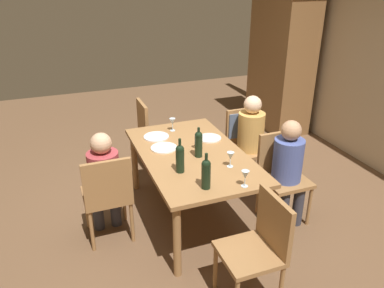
{
  "coord_description": "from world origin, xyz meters",
  "views": [
    {
      "loc": [
        3.24,
        -1.23,
        2.46
      ],
      "look_at": [
        0.0,
        0.0,
        0.85
      ],
      "focal_mm": 36.08,
      "sensor_mm": 36.0,
      "label": 1
    }
  ],
  "objects_px": {
    "chair_far_right": "(281,170)",
    "chair_far_left": "(245,136)",
    "dinner_plate_guest_left": "(156,137)",
    "dinner_plate_host": "(164,148)",
    "chair_near": "(107,193)",
    "wine_bottle_tall_green": "(180,158)",
    "wine_bottle_dark_red": "(199,143)",
    "chair_right_end": "(260,243)",
    "armoire_cabinet": "(281,60)",
    "wine_glass_near_right": "(198,140)",
    "wine_glass_far": "(230,156)",
    "wine_glass_centre": "(245,175)",
    "dining_table": "(192,161)",
    "person_woman_host": "(289,166)",
    "chair_left_end": "(152,130)",
    "wine_glass_near_left": "(173,122)",
    "wine_bottle_short_olive": "(206,173)",
    "dinner_plate_guest_right": "(209,138)",
    "person_man_bearded": "(104,177)",
    "person_man_guest": "(252,136)"
  },
  "relations": [
    {
      "from": "dining_table",
      "to": "wine_glass_near_right",
      "type": "distance_m",
      "value": 0.22
    },
    {
      "from": "wine_glass_near_left",
      "to": "chair_far_right",
      "type": "bearing_deg",
      "value": 43.85
    },
    {
      "from": "wine_bottle_tall_green",
      "to": "wine_glass_centre",
      "type": "distance_m",
      "value": 0.61
    },
    {
      "from": "chair_right_end",
      "to": "wine_bottle_short_olive",
      "type": "xyz_separation_m",
      "value": [
        -0.56,
        -0.22,
        0.36
      ]
    },
    {
      "from": "wine_glass_far",
      "to": "dinner_plate_guest_left",
      "type": "distance_m",
      "value": 1.01
    },
    {
      "from": "person_woman_host",
      "to": "chair_left_end",
      "type": "bearing_deg",
      "value": -59.35
    },
    {
      "from": "chair_far_left",
      "to": "wine_bottle_tall_green",
      "type": "height_order",
      "value": "wine_bottle_tall_green"
    },
    {
      "from": "person_man_bearded",
      "to": "chair_far_left",
      "type": "bearing_deg",
      "value": 15.22
    },
    {
      "from": "armoire_cabinet",
      "to": "dining_table",
      "type": "bearing_deg",
      "value": -49.15
    },
    {
      "from": "armoire_cabinet",
      "to": "person_man_bearded",
      "type": "height_order",
      "value": "armoire_cabinet"
    },
    {
      "from": "chair_left_end",
      "to": "wine_bottle_tall_green",
      "type": "bearing_deg",
      "value": -5.55
    },
    {
      "from": "chair_far_right",
      "to": "wine_glass_centre",
      "type": "bearing_deg",
      "value": 33.96
    },
    {
      "from": "wine_glass_centre",
      "to": "wine_glass_far",
      "type": "relative_size",
      "value": 1.0
    },
    {
      "from": "wine_glass_near_left",
      "to": "dinner_plate_host",
      "type": "distance_m",
      "value": 0.49
    },
    {
      "from": "wine_bottle_dark_red",
      "to": "dinner_plate_host",
      "type": "height_order",
      "value": "wine_bottle_dark_red"
    },
    {
      "from": "wine_glass_far",
      "to": "chair_far_right",
      "type": "bearing_deg",
      "value": 98.86
    },
    {
      "from": "chair_right_end",
      "to": "dinner_plate_host",
      "type": "height_order",
      "value": "chair_right_end"
    },
    {
      "from": "wine_glass_centre",
      "to": "dinner_plate_guest_left",
      "type": "distance_m",
      "value": 1.33
    },
    {
      "from": "armoire_cabinet",
      "to": "dinner_plate_guest_right",
      "type": "bearing_deg",
      "value": -49.15
    },
    {
      "from": "chair_far_left",
      "to": "chair_right_end",
      "type": "height_order",
      "value": "same"
    },
    {
      "from": "wine_bottle_dark_red",
      "to": "dinner_plate_host",
      "type": "bearing_deg",
      "value": -137.97
    },
    {
      "from": "chair_right_end",
      "to": "wine_bottle_short_olive",
      "type": "height_order",
      "value": "wine_bottle_short_olive"
    },
    {
      "from": "chair_right_end",
      "to": "person_woman_host",
      "type": "height_order",
      "value": "person_woman_host"
    },
    {
      "from": "wine_glass_near_right",
      "to": "wine_glass_far",
      "type": "bearing_deg",
      "value": 17.33
    },
    {
      "from": "wine_glass_near_right",
      "to": "wine_glass_far",
      "type": "xyz_separation_m",
      "value": [
        0.46,
        0.14,
        0.0
      ]
    },
    {
      "from": "wine_bottle_dark_red",
      "to": "wine_glass_centre",
      "type": "bearing_deg",
      "value": 13.23
    },
    {
      "from": "wine_bottle_short_olive",
      "to": "dinner_plate_host",
      "type": "distance_m",
      "value": 0.88
    },
    {
      "from": "chair_right_end",
      "to": "wine_glass_near_left",
      "type": "bearing_deg",
      "value": 2.6
    },
    {
      "from": "person_man_bearded",
      "to": "dinner_plate_guest_right",
      "type": "xyz_separation_m",
      "value": [
        -0.24,
        1.18,
        0.12
      ]
    },
    {
      "from": "chair_far_left",
      "to": "wine_glass_centre",
      "type": "relative_size",
      "value": 6.17
    },
    {
      "from": "dining_table",
      "to": "wine_glass_near_left",
      "type": "height_order",
      "value": "wine_glass_near_left"
    },
    {
      "from": "dining_table",
      "to": "chair_far_right",
      "type": "height_order",
      "value": "chair_far_right"
    },
    {
      "from": "person_woman_host",
      "to": "wine_bottle_short_olive",
      "type": "relative_size",
      "value": 3.45
    },
    {
      "from": "wine_bottle_tall_green",
      "to": "wine_glass_centre",
      "type": "xyz_separation_m",
      "value": [
        0.44,
        0.43,
        -0.04
      ]
    },
    {
      "from": "dining_table",
      "to": "wine_bottle_tall_green",
      "type": "bearing_deg",
      "value": -36.57
    },
    {
      "from": "chair_near",
      "to": "wine_bottle_tall_green",
      "type": "relative_size",
      "value": 2.81
    },
    {
      "from": "chair_left_end",
      "to": "wine_bottle_short_olive",
      "type": "height_order",
      "value": "wine_bottle_short_olive"
    },
    {
      "from": "chair_right_end",
      "to": "wine_glass_centre",
      "type": "relative_size",
      "value": 6.17
    },
    {
      "from": "wine_bottle_dark_red",
      "to": "wine_glass_far",
      "type": "height_order",
      "value": "wine_bottle_dark_red"
    },
    {
      "from": "chair_left_end",
      "to": "chair_far_right",
      "type": "bearing_deg",
      "value": 32.48
    },
    {
      "from": "person_man_guest",
      "to": "person_woman_host",
      "type": "bearing_deg",
      "value": 90.0
    },
    {
      "from": "chair_far_left",
      "to": "wine_glass_near_left",
      "type": "relative_size",
      "value": 6.17
    },
    {
      "from": "chair_left_end",
      "to": "person_man_bearded",
      "type": "distance_m",
      "value": 1.44
    },
    {
      "from": "chair_near",
      "to": "wine_bottle_dark_red",
      "type": "bearing_deg",
      "value": -0.21
    },
    {
      "from": "wine_glass_centre",
      "to": "chair_far_right",
      "type": "bearing_deg",
      "value": 123.96
    },
    {
      "from": "dinner_plate_guest_left",
      "to": "dinner_plate_host",
      "type": "bearing_deg",
      "value": -1.08
    },
    {
      "from": "armoire_cabinet",
      "to": "dinner_plate_host",
      "type": "bearing_deg",
      "value": -54.93
    },
    {
      "from": "chair_right_end",
      "to": "armoire_cabinet",
      "type": "bearing_deg",
      "value": -34.29
    },
    {
      "from": "chair_far_right",
      "to": "chair_far_left",
      "type": "xyz_separation_m",
      "value": [
        -0.8,
        -0.0,
        0.06
      ]
    },
    {
      "from": "person_man_bearded",
      "to": "dinner_plate_host",
      "type": "height_order",
      "value": "person_man_bearded"
    }
  ]
}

